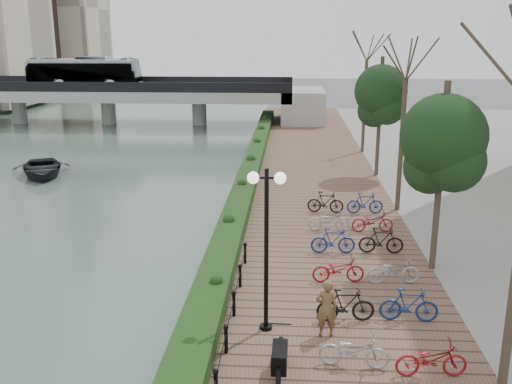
# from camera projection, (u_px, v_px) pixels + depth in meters

# --- Properties ---
(river_water) EXTENTS (30.00, 130.00, 0.02)m
(river_water) POSITION_uv_depth(u_px,v_px,m) (14.00, 170.00, 36.99)
(river_water) COLOR #4A5D52
(river_water) RESTS_ON ground
(promenade) EXTENTS (8.00, 75.00, 0.50)m
(promenade) POSITION_uv_depth(u_px,v_px,m) (311.00, 204.00, 28.55)
(promenade) COLOR brown
(promenade) RESTS_ON ground
(hedge) EXTENTS (1.10, 56.00, 0.60)m
(hedge) POSITION_uv_depth(u_px,v_px,m) (247.00, 180.00, 31.02)
(hedge) COLOR #163312
(hedge) RESTS_ON promenade
(chain_fence) EXTENTS (0.10, 14.10, 0.70)m
(chain_fence) POSITION_uv_depth(u_px,v_px,m) (221.00, 362.00, 13.63)
(chain_fence) COLOR black
(chain_fence) RESTS_ON promenade
(lamppost) EXTENTS (1.02, 0.32, 4.58)m
(lamppost) POSITION_uv_depth(u_px,v_px,m) (266.00, 215.00, 15.02)
(lamppost) COLOR black
(lamppost) RESTS_ON promenade
(motorcycle) EXTENTS (0.55, 1.67, 1.04)m
(motorcycle) POSITION_uv_depth(u_px,v_px,m) (280.00, 357.00, 13.54)
(motorcycle) COLOR black
(motorcycle) RESTS_ON promenade
(pedestrian) EXTENTS (0.63, 0.44, 1.63)m
(pedestrian) POSITION_uv_depth(u_px,v_px,m) (326.00, 308.00, 15.32)
(pedestrian) COLOR brown
(pedestrian) RESTS_ON promenade
(bicycle_parking) EXTENTS (2.40, 14.69, 1.00)m
(bicycle_parking) POSITION_uv_depth(u_px,v_px,m) (361.00, 256.00, 19.89)
(bicycle_parking) COLOR #ADACB1
(bicycle_parking) RESTS_ON promenade
(street_trees) EXTENTS (3.20, 37.12, 6.80)m
(street_trees) POSITION_uv_depth(u_px,v_px,m) (417.00, 158.00, 22.76)
(street_trees) COLOR #31281D
(street_trees) RESTS_ON promenade
(bridge) EXTENTS (36.00, 10.77, 6.50)m
(bridge) POSITION_uv_depth(u_px,v_px,m) (103.00, 90.00, 55.38)
(bridge) COLOR #9B9C97
(bridge) RESTS_ON ground
(boat) EXTENTS (5.25, 5.97, 1.03)m
(boat) POSITION_uv_depth(u_px,v_px,m) (41.00, 168.00, 35.10)
(boat) COLOR black
(boat) RESTS_ON river_water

